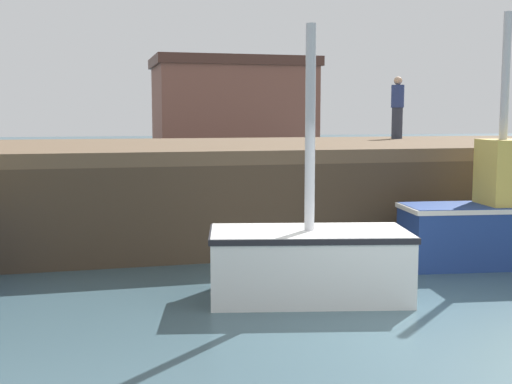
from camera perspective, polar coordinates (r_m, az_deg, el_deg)
name	(u,v)px	position (r m, az deg, el deg)	size (l,w,h in m)	color
ground	(413,335)	(8.41, 13.21, -11.78)	(120.00, 160.00, 0.10)	#38515B
pier	(324,158)	(15.09, 5.84, 2.89)	(14.67, 6.98, 1.96)	brown
fishing_boat_near_right	(309,260)	(9.45, 4.54, -5.82)	(2.99, 1.86, 3.81)	silver
fishing_boat_mid	(505,216)	(12.27, 20.50, -1.96)	(3.47, 1.56, 4.29)	navy
dockworker	(397,108)	(18.31, 11.97, 7.05)	(0.34, 0.34, 1.65)	#2D3342
warehouse	(233,111)	(36.05, -1.98, 6.92)	(8.47, 5.15, 5.62)	brown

